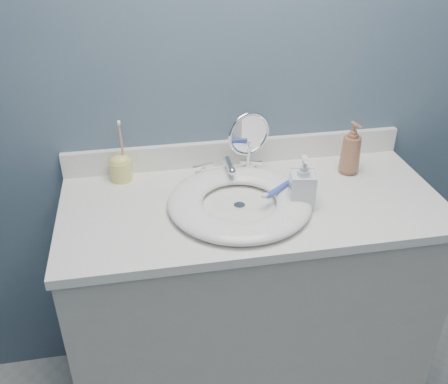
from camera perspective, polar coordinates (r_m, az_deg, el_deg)
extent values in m
cube|color=#4D5D74|center=(1.71, 1.46, 13.08)|extent=(2.20, 0.02, 2.40)
cube|color=#B8B2A8|center=(1.88, 2.88, -12.80)|extent=(1.20, 0.55, 0.85)
cube|color=white|center=(1.61, 3.28, -1.42)|extent=(1.22, 0.57, 0.03)
cube|color=white|center=(1.80, 1.43, 4.62)|extent=(1.22, 0.02, 0.09)
cylinder|color=silver|center=(1.56, 1.77, -1.59)|extent=(0.04, 0.04, 0.01)
cube|color=silver|center=(1.74, 0.34, 2.14)|extent=(0.22, 0.05, 0.01)
cylinder|color=silver|center=(1.73, 0.35, 2.98)|extent=(0.03, 0.03, 0.06)
cylinder|color=silver|center=(1.67, 0.64, 3.08)|extent=(0.02, 0.09, 0.02)
sphere|color=silver|center=(1.63, 0.94, 2.35)|extent=(0.03, 0.03, 0.03)
cylinder|color=silver|center=(1.72, -2.44, 2.36)|extent=(0.02, 0.02, 0.03)
cube|color=silver|center=(1.71, -2.46, 2.97)|extent=(0.08, 0.03, 0.01)
cylinder|color=silver|center=(1.75, 3.09, 2.84)|extent=(0.02, 0.02, 0.03)
cube|color=silver|center=(1.74, 3.11, 3.45)|extent=(0.08, 0.03, 0.01)
cylinder|color=silver|center=(1.75, 2.73, 2.23)|extent=(0.09, 0.09, 0.01)
cylinder|color=silver|center=(1.72, 2.78, 3.93)|extent=(0.01, 0.01, 0.12)
torus|color=silver|center=(1.68, 2.86, 6.66)|extent=(0.15, 0.06, 0.16)
cylinder|color=white|center=(1.68, 2.86, 6.66)|extent=(0.13, 0.04, 0.13)
imported|color=#976144|center=(1.77, 14.34, 4.88)|extent=(0.09, 0.09, 0.19)
imported|color=silver|center=(1.55, 8.99, 1.14)|extent=(0.09, 0.09, 0.17)
cylinder|color=#E8E274|center=(1.73, -11.68, 2.45)|extent=(0.07, 0.07, 0.07)
ellipsoid|color=#E8E274|center=(1.72, -11.80, 3.47)|extent=(0.07, 0.06, 0.04)
cylinder|color=tan|center=(1.69, -11.66, 5.48)|extent=(0.01, 0.02, 0.14)
cube|color=white|center=(1.65, -11.93, 7.74)|extent=(0.01, 0.02, 0.01)
cube|color=#364CBF|center=(1.59, 6.58, 0.51)|extent=(0.13, 0.11, 0.01)
cube|color=white|center=(1.53, 4.69, -0.41)|extent=(0.03, 0.02, 0.01)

